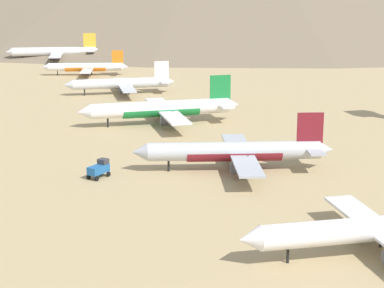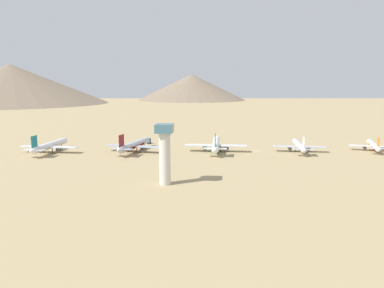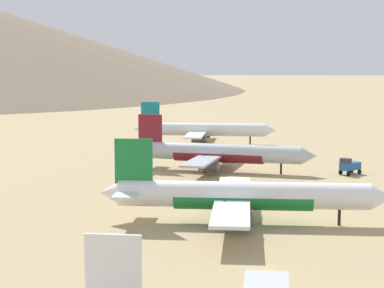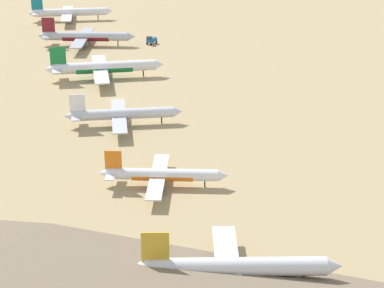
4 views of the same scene
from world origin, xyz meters
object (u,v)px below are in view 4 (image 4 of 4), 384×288
object	(u,v)px
parked_jet_2	(122,114)
parked_jet_5	(69,12)
parked_jet_0	(233,267)
parked_jet_1	(161,175)
parked_jet_4	(85,37)
parked_jet_3	(103,67)
service_truck	(151,40)

from	to	relation	value
parked_jet_2	parked_jet_5	bearing A→B (deg)	95.86
parked_jet_0	parked_jet_1	xyz separation A→B (m)	(-9.12, 50.05, -0.98)
parked_jet_1	parked_jet_4	xyz separation A→B (m)	(-16.35, 150.87, 0.91)
parked_jet_2	parked_jet_5	distance (m)	155.47
parked_jet_0	parked_jet_5	xyz separation A→B (m)	(-32.25, 252.63, -0.10)
parked_jet_1	parked_jet_4	distance (m)	151.75
parked_jet_1	parked_jet_3	xyz separation A→B (m)	(-10.58, 99.98, 1.12)
parked_jet_2	parked_jet_3	world-z (taller)	parked_jet_3
parked_jet_3	parked_jet_5	size ratio (longest dim) A/B	1.07
parked_jet_0	parked_jet_4	distance (m)	202.53
parked_jet_2	service_truck	xyz separation A→B (m)	(21.45, 100.81, -1.77)
parked_jet_2	parked_jet_4	bearing A→B (deg)	95.04
parked_jet_3	parked_jet_0	bearing A→B (deg)	-82.52
service_truck	parked_jet_0	bearing A→B (deg)	-91.46
parked_jet_4	service_truck	xyz separation A→B (m)	(30.53, -2.13, -2.29)
parked_jet_5	service_truck	bearing A→B (deg)	-55.27
parked_jet_5	service_truck	size ratio (longest dim) A/B	8.11
parked_jet_5	parked_jet_0	bearing A→B (deg)	-82.72
parked_jet_3	parked_jet_4	world-z (taller)	parked_jet_3
parked_jet_2	parked_jet_4	size ratio (longest dim) A/B	0.88
parked_jet_1	parked_jet_5	bearing A→B (deg)	96.52
parked_jet_4	service_truck	world-z (taller)	parked_jet_4
parked_jet_0	parked_jet_4	size ratio (longest dim) A/B	1.01
parked_jet_0	parked_jet_4	xyz separation A→B (m)	(-25.47, 200.92, -0.06)
parked_jet_2	parked_jet_5	xyz separation A→B (m)	(-15.87, 154.65, 0.48)
parked_jet_1	parked_jet_3	size ratio (longest dim) A/B	0.75
parked_jet_4	parked_jet_5	bearing A→B (deg)	97.47
parked_jet_4	parked_jet_5	xyz separation A→B (m)	(-6.78, 51.71, -0.03)
parked_jet_5	parked_jet_3	bearing A→B (deg)	-83.02
parked_jet_1	parked_jet_2	size ratio (longest dim) A/B	0.90
parked_jet_4	service_truck	size ratio (longest dim) A/B	8.23
parked_jet_0	parked_jet_4	bearing A→B (deg)	97.23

